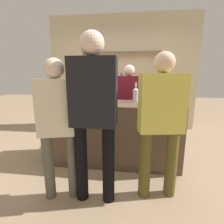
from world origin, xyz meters
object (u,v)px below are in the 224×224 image
Objects in this scene: counter_bottle_0 at (161,96)px; counter_bottle_2 at (98,92)px; counter_bottle_3 at (136,94)px; wine_glass at (87,93)px; counter_bottle_1 at (93,95)px; counter_bottle_5 at (159,96)px; customer_center at (94,108)px; counter_bottle_4 at (107,96)px; ice_bucket at (68,96)px; customer_left at (58,120)px; server_behind_counter at (129,100)px; customer_right at (161,118)px.

counter_bottle_0 is 0.88× the size of counter_bottle_2.
counter_bottle_3 is 0.80m from wine_glass.
counter_bottle_1 is 0.93× the size of counter_bottle_2.
counter_bottle_5 is 1.10m from customer_center.
ice_bucket is at bearing -175.90° from counter_bottle_4.
counter_bottle_2 is 1.15× the size of counter_bottle_4.
customer_center reaches higher than ice_bucket.
counter_bottle_0 is at bearing -67.65° from customer_left.
counter_bottle_2 is 0.50m from ice_bucket.
ice_bucket is 1.25m from server_behind_counter.
customer_center is (0.37, -1.11, -0.03)m from wine_glass.
customer_right reaches higher than server_behind_counter.
counter_bottle_2 is at bearing 9.53° from customer_center.
counter_bottle_0 is 1.02× the size of counter_bottle_3.
counter_bottle_3 is 1.32× the size of ice_bucket.
counter_bottle_1 is 1.07× the size of counter_bottle_4.
customer_left is at bearing -145.52° from counter_bottle_5.
ice_bucket is at bearing -174.45° from counter_bottle_1.
customer_center reaches higher than customer_left.
wine_glass is at bearing 164.39° from counter_bottle_5.
server_behind_counter is at bearing 71.05° from counter_bottle_4.
wine_glass is 0.88m from server_behind_counter.
counter_bottle_1 is at bearing 44.91° from customer_right.
counter_bottle_1 is 0.68m from counter_bottle_3.
ice_bucket is 0.15× the size of server_behind_counter.
customer_center is 0.73m from customer_right.
customer_right is (0.89, -0.93, -0.16)m from counter_bottle_2.
ice_bucket is at bearing -162.18° from counter_bottle_3.
counter_bottle_1 is at bearing -60.69° from wine_glass.
wine_glass is (-0.38, 0.30, 0.00)m from counter_bottle_4.
counter_bottle_2 is at bearing 124.45° from counter_bottle_4.
counter_bottle_1 is 0.35m from wine_glass.
counter_bottle_4 is at bearing 178.95° from counter_bottle_5.
counter_bottle_3 is at bearing -0.91° from counter_bottle_2.
ice_bucket is (-0.38, -0.33, -0.02)m from counter_bottle_2.
counter_bottle_2 is 0.62m from counter_bottle_3.
customer_center is at bearing 93.26° from customer_right.
counter_bottle_5 reaches higher than counter_bottle_0.
counter_bottle_0 is 0.21× the size of customer_left.
counter_bottle_1 is 0.37m from ice_bucket.
counter_bottle_2 is 1.16× the size of counter_bottle_3.
customer_center is 1.16× the size of customer_left.
counter_bottle_2 is at bearing 40.99° from ice_bucket.
counter_bottle_0 is 1.00m from counter_bottle_1.
server_behind_counter is (0.29, 0.85, -0.18)m from counter_bottle_4.
ice_bucket is at bearing 54.93° from customer_right.
counter_bottle_3 is 0.20× the size of customer_left.
customer_left is at bearing -142.27° from counter_bottle_0.
counter_bottle_0 reaches higher than ice_bucket.
customer_right is at bearing -73.36° from counter_bottle_3.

